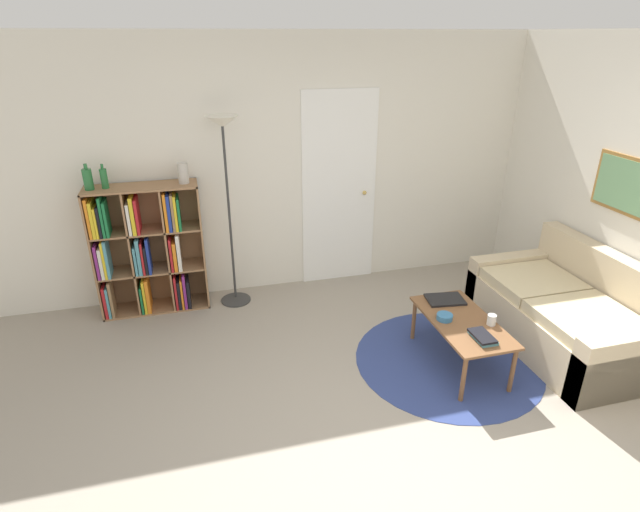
% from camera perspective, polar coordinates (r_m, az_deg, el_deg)
% --- Properties ---
extents(ground_plane, '(14.00, 14.00, 0.00)m').
position_cam_1_polar(ground_plane, '(3.58, 9.64, -22.03)').
color(ground_plane, gray).
extents(wall_back, '(7.73, 0.11, 2.60)m').
position_cam_1_polar(wall_back, '(5.24, -1.43, 10.03)').
color(wall_back, silver).
rests_on(wall_back, ground_plane).
extents(wall_right, '(0.08, 5.70, 2.60)m').
position_cam_1_polar(wall_right, '(5.19, 29.34, 6.94)').
color(wall_right, silver).
rests_on(wall_right, ground_plane).
extents(rug, '(1.57, 1.57, 0.01)m').
position_cam_1_polar(rug, '(4.50, 14.36, -11.44)').
color(rug, navy).
rests_on(rug, ground_plane).
extents(bookshelf, '(1.02, 0.34, 1.28)m').
position_cam_1_polar(bookshelf, '(5.13, -19.32, 0.69)').
color(bookshelf, '#936B47').
rests_on(bookshelf, ground_plane).
extents(floor_lamp, '(0.31, 0.31, 1.89)m').
position_cam_1_polar(floor_lamp, '(4.78, -10.84, 11.20)').
color(floor_lamp, '#333333').
rests_on(floor_lamp, ground_plane).
extents(couch, '(0.94, 1.63, 0.84)m').
position_cam_1_polar(couch, '(4.97, 26.50, -6.02)').
color(couch, '#CCB793').
rests_on(couch, ground_plane).
extents(coffee_table, '(0.50, 0.96, 0.42)m').
position_cam_1_polar(coffee_table, '(4.29, 15.89, -7.59)').
color(coffee_table, brown).
rests_on(coffee_table, ground_plane).
extents(laptop, '(0.35, 0.27, 0.02)m').
position_cam_1_polar(laptop, '(4.52, 14.10, -4.84)').
color(laptop, black).
rests_on(laptop, coffee_table).
extents(bowl, '(0.13, 0.13, 0.05)m').
position_cam_1_polar(bowl, '(4.23, 14.05, -6.77)').
color(bowl, teal).
rests_on(bowl, coffee_table).
extents(book_stack_on_table, '(0.15, 0.23, 0.04)m').
position_cam_1_polar(book_stack_on_table, '(4.06, 18.10, -8.76)').
color(book_stack_on_table, teal).
rests_on(book_stack_on_table, coffee_table).
extents(cup, '(0.07, 0.07, 0.09)m').
position_cam_1_polar(cup, '(4.25, 19.02, -6.91)').
color(cup, white).
rests_on(cup, coffee_table).
extents(bottle_left, '(0.08, 0.08, 0.24)m').
position_cam_1_polar(bottle_left, '(4.95, -25.01, 7.98)').
color(bottle_left, '#236633').
rests_on(bottle_left, bookshelf).
extents(bottle_middle, '(0.06, 0.06, 0.22)m').
position_cam_1_polar(bottle_middle, '(4.94, -23.45, 8.15)').
color(bottle_middle, '#236633').
rests_on(bottle_middle, bookshelf).
extents(vase_on_shelf, '(0.10, 0.10, 0.19)m').
position_cam_1_polar(vase_on_shelf, '(4.87, -15.38, 9.13)').
color(vase_on_shelf, '#B7B2A8').
rests_on(vase_on_shelf, bookshelf).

